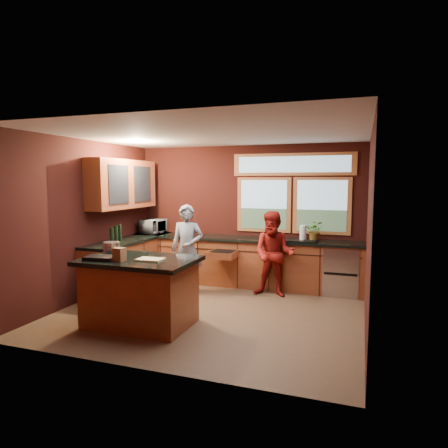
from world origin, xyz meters
The scene contains 14 objects.
floor centered at (0.00, 0.00, 0.00)m, with size 4.50×4.50×0.00m, color brown.
room_shell centered at (-0.60, 0.32, 1.80)m, with size 4.52×4.02×2.71m.
back_counter centered at (0.20, 1.70, 0.46)m, with size 4.50×0.64×0.93m.
left_counter centered at (-1.95, 0.85, 0.47)m, with size 0.64×2.30×0.93m.
island centered at (-0.73, -0.83, 0.48)m, with size 1.55×1.05×0.95m.
person_grey centered at (-0.77, 0.85, 0.80)m, with size 0.58×0.38×1.59m, color slate.
person_red centered at (0.74, 1.16, 0.75)m, with size 0.73×0.57×1.49m, color maroon.
microwave centered at (-1.92, 1.70, 1.08)m, with size 0.53×0.36×0.29m, color #999999.
potted_plant centered at (1.36, 1.75, 1.11)m, with size 0.32×0.28×0.36m, color #999999.
paper_towel centered at (1.16, 1.70, 1.07)m, with size 0.12×0.12×0.28m, color silver.
cutting_board centered at (-0.53, -0.88, 0.95)m, with size 0.35×0.25×0.02m, color tan.
stock_pot centered at (-1.28, -0.68, 1.03)m, with size 0.24×0.24×0.18m, color silver.
paper_bag centered at (-0.88, -1.08, 1.03)m, with size 0.15×0.12×0.18m, color brown.
black_tray centered at (-1.18, -1.08, 0.97)m, with size 0.40×0.28×0.05m, color black.
Camera 1 is at (2.16, -5.57, 2.01)m, focal length 32.00 mm.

